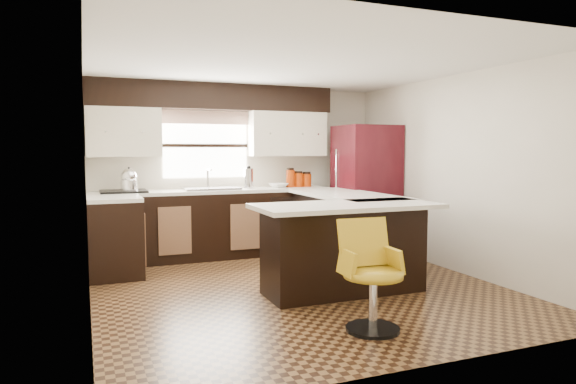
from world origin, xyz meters
name	(u,v)px	position (x,y,z in m)	size (l,w,h in m)	color
floor	(298,288)	(0.00, 0.00, 0.00)	(4.40, 4.40, 0.00)	#49301A
ceiling	(298,63)	(0.00, 0.00, 2.40)	(4.40, 4.40, 0.00)	silver
wall_back	(239,170)	(0.00, 2.20, 1.20)	(4.40, 4.40, 0.00)	beige
wall_front	(425,194)	(0.00, -2.20, 1.20)	(4.40, 4.40, 0.00)	beige
wall_left	(86,182)	(-2.10, 0.00, 1.20)	(4.40, 4.40, 0.00)	beige
wall_right	(457,174)	(2.10, 0.00, 1.20)	(4.40, 4.40, 0.00)	beige
base_cab_back	(215,225)	(-0.45, 1.90, 0.45)	(3.30, 0.60, 0.90)	black
base_cab_left	(115,239)	(-1.80, 1.25, 0.45)	(0.60, 0.70, 0.90)	black
counter_back	(214,191)	(-0.45, 1.90, 0.92)	(3.30, 0.60, 0.04)	silver
counter_left	(114,199)	(-1.80, 1.25, 0.92)	(0.60, 0.70, 0.04)	silver
soffit	(215,97)	(-0.40, 2.03, 2.22)	(3.40, 0.35, 0.36)	black
upper_cab_left	(124,132)	(-1.62, 2.03, 1.72)	(0.94, 0.35, 0.64)	beige
upper_cab_right	(287,134)	(0.68, 2.03, 1.72)	(1.14, 0.35, 0.64)	beige
window_pane	(206,146)	(-0.50, 2.18, 1.55)	(1.20, 0.02, 0.90)	white
valance	(206,118)	(-0.50, 2.14, 1.94)	(1.30, 0.06, 0.18)	#D19B93
sink	(211,189)	(-0.50, 1.88, 0.96)	(0.75, 0.45, 0.03)	#B2B2B7
dishwasher	(289,225)	(0.55, 1.61, 0.43)	(0.58, 0.03, 0.78)	black
cooktop	(124,191)	(-1.65, 1.88, 0.96)	(0.58, 0.50, 0.03)	black
peninsula_long	(344,233)	(0.90, 0.62, 0.45)	(0.60, 1.95, 0.90)	black
peninsula_return	(344,250)	(0.38, -0.35, 0.45)	(1.65, 0.60, 0.90)	black
counter_pen_long	(348,195)	(0.95, 0.62, 0.92)	(0.84, 1.95, 0.04)	silver
counter_pen_return	(347,206)	(0.35, -0.44, 0.92)	(1.89, 0.84, 0.04)	silver
refrigerator	(366,189)	(1.69, 1.45, 0.92)	(0.79, 0.76, 1.84)	#3A0910
bar_chair	(373,276)	(0.06, -1.45, 0.46)	(0.49, 0.49, 0.92)	gold
kettle	(129,179)	(-1.58, 1.88, 1.12)	(0.22, 0.22, 0.30)	silver
percolator	(249,178)	(0.05, 1.90, 1.09)	(0.14, 0.14, 0.28)	silver
mixing_bowl	(278,185)	(0.50, 1.90, 0.98)	(0.25, 0.25, 0.06)	white
canister_large	(290,179)	(0.69, 1.92, 1.07)	(0.13, 0.13, 0.25)	#972C05
canister_med	(298,180)	(0.82, 1.92, 1.05)	(0.14, 0.14, 0.20)	#972C05
canister_small	(307,180)	(0.95, 1.92, 1.04)	(0.14, 0.14, 0.19)	#972C05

